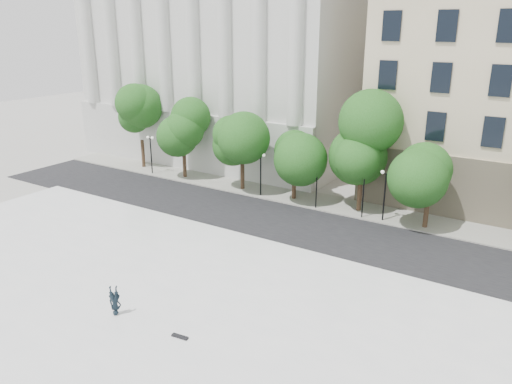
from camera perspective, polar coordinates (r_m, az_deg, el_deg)
ground at (r=25.32m, az=-17.14°, el=-16.82°), size 160.00×160.00×0.00m
plaza at (r=26.84m, az=-12.24°, el=-13.61°), size 44.00×22.00×0.45m
street at (r=37.72m, az=3.87°, el=-3.84°), size 60.00×8.00×0.02m
far_sidewalk at (r=42.74m, az=7.76°, el=-1.19°), size 60.00×4.00×0.12m
building_west at (r=61.35m, az=-0.70°, el=17.11°), size 31.50×27.65×25.60m
traffic_light_west at (r=40.16m, az=7.03°, el=2.95°), size 0.78×1.69×4.17m
traffic_light_east at (r=38.69m, az=12.33°, el=2.13°), size 0.46×1.76×4.20m
person_lying at (r=26.73m, az=-15.72°, el=-12.94°), size 1.38×1.65×0.44m
skateboard at (r=24.51m, az=-8.70°, el=-16.02°), size 0.86×0.31×0.09m
street_trees at (r=40.29m, az=9.42°, el=5.35°), size 47.43×5.04×8.23m
lamp_posts at (r=40.53m, az=7.53°, el=1.87°), size 37.61×0.28×4.44m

